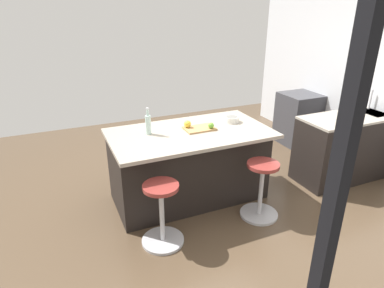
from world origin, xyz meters
TOP-DOWN VIEW (x-y plane):
  - ground_plane at (0.00, 0.00)m, footprint 6.76×6.76m
  - interior_partition_left at (-2.60, 0.00)m, footprint 0.15×5.15m
  - sink_cabinet at (-2.25, 0.23)m, footprint 1.88×0.60m
  - oven_range at (-2.25, -1.05)m, footprint 0.60×0.61m
  - kitchen_island at (0.21, -0.13)m, footprint 1.88×1.05m
  - stool_by_window at (-0.39, 0.57)m, footprint 0.44×0.44m
  - stool_middle at (0.80, 0.57)m, footprint 0.44×0.44m
  - cutting_board at (0.07, -0.11)m, footprint 0.36×0.24m
  - apple_yellow at (0.20, -0.18)m, footprint 0.09×0.09m
  - apple_green at (-0.04, -0.04)m, footprint 0.07×0.07m
  - water_bottle at (0.67, -0.20)m, footprint 0.06×0.06m
  - fruit_bowl at (-0.41, -0.19)m, footprint 0.18×0.18m

SIDE VIEW (x-z plane):
  - ground_plane at x=0.00m, z-range 0.00..0.00m
  - stool_by_window at x=-0.39m, z-range -0.02..0.66m
  - stool_middle at x=0.80m, z-range -0.02..0.66m
  - oven_range at x=-2.25m, z-range 0.00..0.87m
  - sink_cabinet at x=-2.25m, z-range -0.13..1.05m
  - kitchen_island at x=0.21m, z-range 0.01..0.91m
  - cutting_board at x=0.07m, z-range 0.91..0.93m
  - fruit_bowl at x=-0.41m, z-range 0.91..0.98m
  - apple_green at x=-0.04m, z-range 0.93..1.00m
  - apple_yellow at x=0.20m, z-range 0.93..1.01m
  - water_bottle at x=0.67m, z-range 0.88..1.19m
  - interior_partition_left at x=-2.60m, z-range 0.00..2.62m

